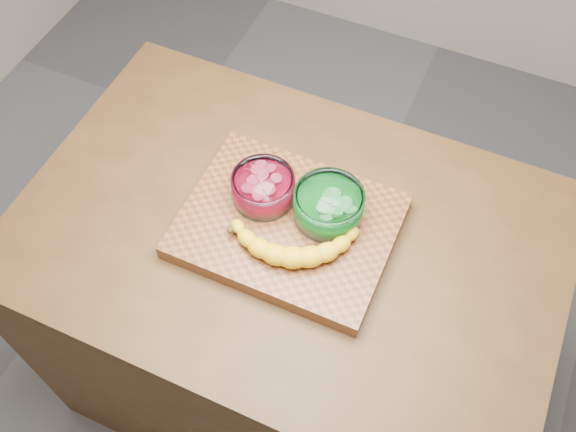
% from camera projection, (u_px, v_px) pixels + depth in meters
% --- Properties ---
extents(ground, '(3.50, 3.50, 0.00)m').
position_uv_depth(ground, '(288.00, 373.00, 2.16)').
color(ground, '#56565B').
rests_on(ground, ground).
extents(counter, '(1.20, 0.80, 0.90)m').
position_uv_depth(counter, '(288.00, 317.00, 1.78)').
color(counter, '#492E15').
rests_on(counter, ground).
extents(cutting_board, '(0.45, 0.35, 0.04)m').
position_uv_depth(cutting_board, '(288.00, 226.00, 1.39)').
color(cutting_board, brown).
rests_on(cutting_board, counter).
extents(bowl_red, '(0.14, 0.14, 0.06)m').
position_uv_depth(bowl_red, '(263.00, 188.00, 1.38)').
color(bowl_red, white).
rests_on(bowl_red, cutting_board).
extents(bowl_green, '(0.15, 0.15, 0.07)m').
position_uv_depth(bowl_green, '(329.00, 205.00, 1.35)').
color(bowl_green, white).
rests_on(bowl_green, cutting_board).
extents(banana, '(0.29, 0.18, 0.04)m').
position_uv_depth(banana, '(292.00, 236.00, 1.33)').
color(banana, gold).
rests_on(banana, cutting_board).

